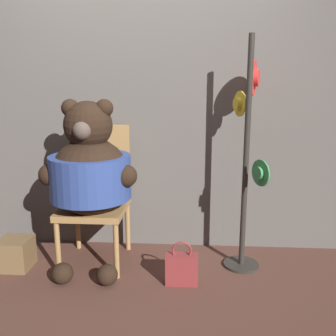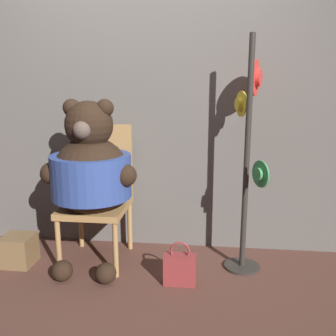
{
  "view_description": "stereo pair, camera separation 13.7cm",
  "coord_description": "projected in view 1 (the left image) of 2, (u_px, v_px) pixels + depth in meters",
  "views": [
    {
      "loc": [
        0.42,
        -2.49,
        1.43
      ],
      "look_at": [
        0.24,
        0.26,
        0.81
      ],
      "focal_mm": 40.0,
      "sensor_mm": 36.0,
      "label": 1
    },
    {
      "loc": [
        0.56,
        -2.48,
        1.43
      ],
      "look_at": [
        0.24,
        0.26,
        0.81
      ],
      "focal_mm": 40.0,
      "sensor_mm": 36.0,
      "label": 2
    }
  ],
  "objects": [
    {
      "name": "wall_back",
      "position": [
        143.0,
        88.0,
        3.17
      ],
      "size": [
        8.0,
        0.1,
        2.79
      ],
      "color": "#66605B",
      "rests_on": "ground_plane"
    },
    {
      "name": "hat_display_rack",
      "position": [
        248.0,
        153.0,
        2.84
      ],
      "size": [
        0.28,
        0.54,
        1.78
      ],
      "color": "#332D28",
      "rests_on": "ground_plane"
    },
    {
      "name": "ground_plane",
      "position": [
        133.0,
        282.0,
        2.77
      ],
      "size": [
        14.0,
        14.0,
        0.0
      ],
      "primitive_type": "plane",
      "color": "brown"
    },
    {
      "name": "wooden_crate",
      "position": [
        16.0,
        253.0,
        2.96
      ],
      "size": [
        0.24,
        0.24,
        0.24
      ],
      "color": "brown",
      "rests_on": "ground_plane"
    },
    {
      "name": "handbag_on_ground",
      "position": [
        182.0,
        268.0,
        2.72
      ],
      "size": [
        0.23,
        0.11,
        0.33
      ],
      "color": "maroon",
      "rests_on": "ground_plane"
    },
    {
      "name": "teddy_bear",
      "position": [
        90.0,
        172.0,
        2.82
      ],
      "size": [
        0.74,
        0.66,
        1.32
      ],
      "color": "black",
      "rests_on": "ground_plane"
    },
    {
      "name": "chair",
      "position": [
        97.0,
        192.0,
        3.06
      ],
      "size": [
        0.5,
        0.56,
        1.1
      ],
      "color": "#B2844C",
      "rests_on": "ground_plane"
    }
  ]
}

